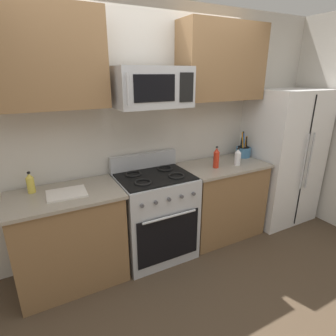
{
  "coord_description": "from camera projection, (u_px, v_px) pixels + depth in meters",
  "views": [
    {
      "loc": [
        -1.08,
        -1.73,
        1.91
      ],
      "look_at": [
        0.09,
        0.49,
        1.03
      ],
      "focal_mm": 28.99,
      "sensor_mm": 36.0,
      "label": 1
    }
  ],
  "objects": [
    {
      "name": "range_oven",
      "position": [
        155.0,
        215.0,
        2.91
      ],
      "size": [
        0.76,
        0.65,
        1.09
      ],
      "color": "#B2B5BA",
      "rests_on": "ground"
    },
    {
      "name": "bottle_hot_sauce",
      "position": [
        216.0,
        158.0,
        3.0
      ],
      "size": [
        0.06,
        0.06,
        0.24
      ],
      "color": "red",
      "rests_on": "counter_right"
    },
    {
      "name": "microwave",
      "position": [
        152.0,
        87.0,
        2.49
      ],
      "size": [
        0.7,
        0.44,
        0.36
      ],
      "color": "#B2B5BA"
    },
    {
      "name": "cutting_board",
      "position": [
        67.0,
        193.0,
        2.36
      ],
      "size": [
        0.34,
        0.27,
        0.02
      ],
      "primitive_type": "cube",
      "rotation": [
        0.0,
        0.0,
        -0.04
      ],
      "color": "silver",
      "rests_on": "counter_left"
    },
    {
      "name": "counter_right",
      "position": [
        221.0,
        199.0,
        3.3
      ],
      "size": [
        0.99,
        0.61,
        0.91
      ],
      "color": "olive",
      "rests_on": "ground"
    },
    {
      "name": "wall_back",
      "position": [
        139.0,
        133.0,
        2.94
      ],
      "size": [
        8.0,
        0.1,
        2.6
      ],
      "primitive_type": "cube",
      "color": "beige",
      "rests_on": "ground"
    },
    {
      "name": "upper_cabinets_left",
      "position": [
        43.0,
        58.0,
        2.13
      ],
      "size": [
        0.96,
        0.34,
        0.79
      ],
      "color": "olive"
    },
    {
      "name": "ground_plane",
      "position": [
        184.0,
        288.0,
        2.55
      ],
      "size": [
        16.0,
        16.0,
        0.0
      ],
      "primitive_type": "plane",
      "color": "#473828"
    },
    {
      "name": "counter_left",
      "position": [
        70.0,
        238.0,
        2.52
      ],
      "size": [
        0.97,
        0.61,
        0.91
      ],
      "color": "olive",
      "rests_on": "ground"
    },
    {
      "name": "refrigerator",
      "position": [
        282.0,
        157.0,
        3.57
      ],
      "size": [
        0.88,
        0.72,
        1.73
      ],
      "color": "silver",
      "rests_on": "ground"
    },
    {
      "name": "upper_cabinets_right",
      "position": [
        222.0,
        62.0,
        2.91
      ],
      "size": [
        0.98,
        0.34,
        0.79
      ],
      "color": "olive"
    },
    {
      "name": "bottle_vinegar",
      "position": [
        238.0,
        157.0,
        3.1
      ],
      "size": [
        0.07,
        0.07,
        0.2
      ],
      "color": "silver",
      "rests_on": "counter_right"
    },
    {
      "name": "bottle_oil",
      "position": [
        30.0,
        183.0,
        2.37
      ],
      "size": [
        0.07,
        0.07,
        0.19
      ],
      "color": "gold",
      "rests_on": "counter_left"
    },
    {
      "name": "utensil_crock",
      "position": [
        243.0,
        151.0,
        3.41
      ],
      "size": [
        0.18,
        0.18,
        0.32
      ],
      "color": "teal",
      "rests_on": "counter_right"
    }
  ]
}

